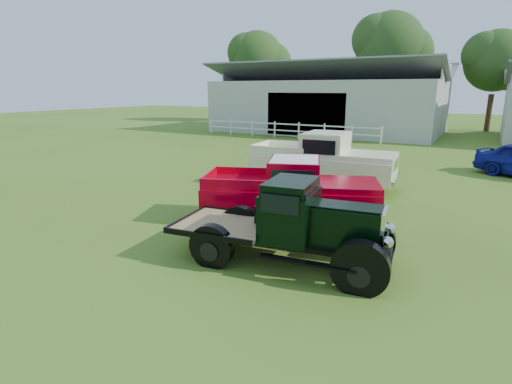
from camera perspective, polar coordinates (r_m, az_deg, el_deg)
The scene contains 9 objects.
ground at distance 9.59m, azimuth -4.66°, elevation -7.50°, with size 120.00×120.00×0.00m, color #45661A.
shed_left at distance 35.43m, azimuth 10.30°, elevation 13.03°, with size 18.80×10.20×5.60m, color #A2A2A2, non-canonical shape.
fence_rail at distance 30.42m, azimuth 4.40°, elevation 8.85°, with size 14.20×0.16×1.20m, color white, non-canonical shape.
tree_a at distance 46.47m, azimuth 0.19°, elevation 16.59°, with size 6.30×6.30×10.50m, color #244515, non-canonical shape.
tree_b at distance 42.33m, azimuth 18.37°, elevation 16.76°, with size 6.90×6.90×11.50m, color #244515, non-canonical shape.
tree_c at distance 40.30m, azimuth 30.85°, elevation 13.86°, with size 5.40×5.40×9.00m, color #244515, non-canonical shape.
vintage_flatbed at distance 8.30m, azimuth 4.32°, elevation -4.38°, with size 4.58×1.81×1.81m, color black, non-canonical shape.
red_pickup at distance 11.01m, azimuth 4.95°, elevation 0.30°, with size 4.90×1.88×1.79m, color #B00017, non-canonical shape.
white_pickup at distance 15.18m, azimuth 9.45°, elevation 4.51°, with size 5.45×2.11×2.00m, color beige, non-canonical shape.
Camera 1 is at (5.10, -7.29, 3.59)m, focal length 28.00 mm.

